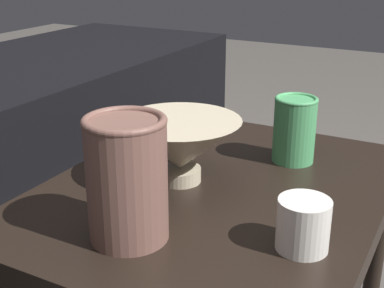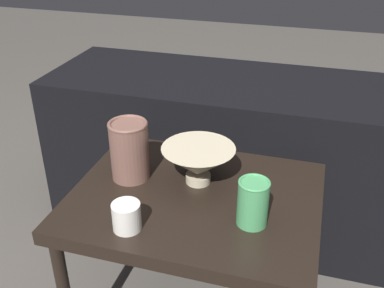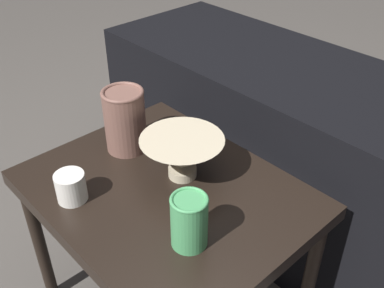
{
  "view_description": "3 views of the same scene",
  "coord_description": "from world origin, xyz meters",
  "px_view_note": "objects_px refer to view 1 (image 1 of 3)",
  "views": [
    {
      "loc": [
        -0.75,
        -0.36,
        0.89
      ],
      "look_at": [
        -0.01,
        0.04,
        0.58
      ],
      "focal_mm": 50.0,
      "sensor_mm": 36.0,
      "label": 1
    },
    {
      "loc": [
        0.28,
        -0.99,
        1.23
      ],
      "look_at": [
        -0.04,
        0.09,
        0.61
      ],
      "focal_mm": 42.0,
      "sensor_mm": 36.0,
      "label": 2
    },
    {
      "loc": [
        0.67,
        -0.53,
        1.23
      ],
      "look_at": [
        0.0,
        0.09,
        0.59
      ],
      "focal_mm": 42.0,
      "sensor_mm": 36.0,
      "label": 3
    }
  ],
  "objects_px": {
    "vase_textured_left": "(127,178)",
    "cup": "(303,225)",
    "bowl": "(180,145)",
    "vase_colorful_right": "(294,129)"
  },
  "relations": [
    {
      "from": "vase_textured_left",
      "to": "vase_colorful_right",
      "type": "bearing_deg",
      "value": -16.75
    },
    {
      "from": "vase_colorful_right",
      "to": "cup",
      "type": "distance_m",
      "value": 0.32
    },
    {
      "from": "vase_textured_left",
      "to": "vase_colorful_right",
      "type": "xyz_separation_m",
      "value": [
        0.38,
        -0.11,
        -0.03
      ]
    },
    {
      "from": "vase_colorful_right",
      "to": "vase_textured_left",
      "type": "bearing_deg",
      "value": 163.25
    },
    {
      "from": "bowl",
      "to": "vase_textured_left",
      "type": "height_order",
      "value": "vase_textured_left"
    },
    {
      "from": "vase_textured_left",
      "to": "cup",
      "type": "relative_size",
      "value": 2.45
    },
    {
      "from": "vase_textured_left",
      "to": "cup",
      "type": "height_order",
      "value": "vase_textured_left"
    },
    {
      "from": "vase_colorful_right",
      "to": "cup",
      "type": "bearing_deg",
      "value": -159.52
    },
    {
      "from": "bowl",
      "to": "cup",
      "type": "xyz_separation_m",
      "value": [
        -0.11,
        -0.25,
        -0.03
      ]
    },
    {
      "from": "bowl",
      "to": "vase_textured_left",
      "type": "bearing_deg",
      "value": -171.64
    }
  ]
}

